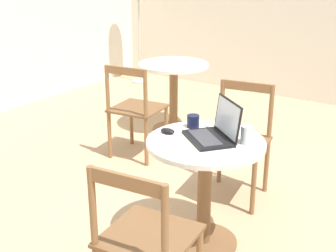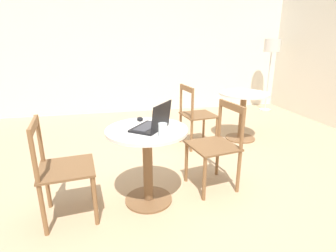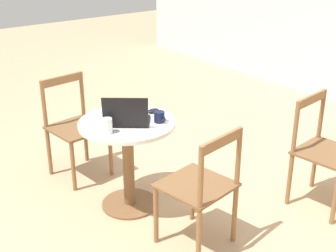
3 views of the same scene
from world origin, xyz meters
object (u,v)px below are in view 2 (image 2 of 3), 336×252
Objects in this scene: chair_mid_left at (196,115)px; laptop at (153,124)px; chair_near_left at (61,169)px; mouse at (140,119)px; drinking_glass at (163,130)px; cafe_table_near at (147,150)px; chair_near_right at (216,146)px; floor_lamp at (272,49)px; mug at (160,117)px; cafe_table_mid at (243,106)px.

chair_mid_left is 1.56m from laptop.
mouse is at bearing 26.27° from chair_near_left.
cafe_table_near is at bearing 114.04° from drinking_glass.
drinking_glass reaches higher than cafe_table_near.
mouse is (-0.91, -0.98, 0.29)m from chair_mid_left.
chair_near_right is 1.48m from chair_near_left.
chair_near_right is at bearing -130.17° from floor_lamp.
mouse reaches higher than cafe_table_near.
floor_lamp is 4.00m from mug.
chair_near_right is 7.64× the size of mug.
cafe_table_mid is at bearing 30.88° from chair_near_left.
laptop reaches higher than cafe_table_near.
laptop reaches higher than cafe_table_mid.
chair_near_right is 1.00× the size of chair_near_left.
chair_near_left is (-0.74, -0.08, -0.07)m from cafe_table_near.
chair_mid_left is at bearing 39.50° from chair_near_left.
floor_lamp reaches higher than drinking_glass.
cafe_table_near is 1.53m from chair_mid_left.
mug is at bearing -137.07° from floor_lamp.
chair_mid_left is 8.03× the size of drinking_glass.
drinking_glass reaches higher than cafe_table_mid.
cafe_table_mid is 0.48× the size of floor_lamp.
mouse is 0.51m from drinking_glass.
cafe_table_near is at bearing -170.48° from chair_near_right.
cafe_table_near is 0.74m from chair_near_right.
floor_lamp is at bearing 44.10° from laptop.
mouse is (-0.75, 0.14, 0.29)m from chair_near_right.
laptop is 3.60× the size of mug.
chair_mid_left is at bearing 54.80° from cafe_table_near.
floor_lamp is at bearing 42.93° from mug.
chair_near_right is (0.73, 0.12, -0.07)m from cafe_table_near.
drinking_glass is (-1.57, -1.58, 0.26)m from cafe_table_mid.
mug reaches higher than cafe_table_mid.
mouse is at bearing 169.24° from chair_near_right.
cafe_table_near is 0.83× the size of chair_near_right.
chair_near_left is at bearing -171.97° from chair_near_right.
chair_mid_left is (0.16, 1.13, 0.00)m from chair_near_right.
chair_mid_left is (1.62, 1.33, 0.00)m from chair_near_left.
chair_near_right is 3.72m from floor_lamp.
cafe_table_near is at bearing -125.20° from chair_mid_left.
drinking_glass is at bearing -75.34° from mouse.
chair_mid_left is at bearing 62.01° from drinking_glass.
chair_near_right is at bearing -127.39° from cafe_table_mid.
laptop reaches higher than chair_mid_left.
chair_near_right is at bearing -97.84° from chair_mid_left.
chair_near_left is 0.85m from laptop.
cafe_table_near is 0.83× the size of chair_mid_left.
cafe_table_near is 2.15m from cafe_table_mid.
drinking_glass is at bearing -9.38° from chair_near_left.
cafe_table_mid is 7.35× the size of mouse.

